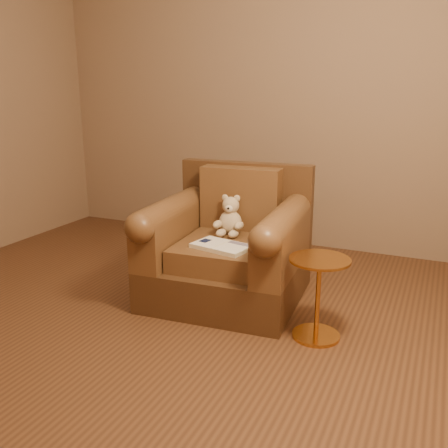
% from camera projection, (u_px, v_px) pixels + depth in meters
% --- Properties ---
extents(floor, '(4.00, 4.00, 0.00)m').
position_uv_depth(floor, '(141.00, 328.00, 2.97)').
color(floor, brown).
rests_on(floor, ground).
extents(room, '(4.02, 4.02, 2.71)m').
position_uv_depth(room, '(126.00, 20.00, 2.51)').
color(room, '#8B6E55').
rests_on(room, ground).
extents(armchair, '(1.03, 0.98, 0.87)m').
position_uv_depth(armchair, '(229.00, 248.00, 3.36)').
color(armchair, '#472C17').
rests_on(armchair, floor).
extents(teddy_bear, '(0.20, 0.23, 0.28)m').
position_uv_depth(teddy_bear, '(230.00, 219.00, 3.39)').
color(teddy_bear, tan).
rests_on(teddy_bear, armchair).
extents(guidebook, '(0.39, 0.28, 0.03)m').
position_uv_depth(guidebook, '(221.00, 246.00, 3.11)').
color(guidebook, beige).
rests_on(guidebook, armchair).
extents(side_table, '(0.34, 0.34, 0.48)m').
position_uv_depth(side_table, '(318.00, 295.00, 2.80)').
color(side_table, '#CB8838').
rests_on(side_table, floor).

